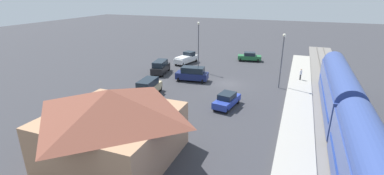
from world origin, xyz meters
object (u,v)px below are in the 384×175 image
at_px(sedan_green, 249,57).
at_px(light_pole_near_platform, 282,55).
at_px(sedan_blue, 227,100).
at_px(light_pole_lot_center, 198,41).
at_px(suv_black, 160,67).
at_px(pedestrian_on_platform, 301,74).
at_px(pickup_white, 187,58).
at_px(station_building, 112,123).
at_px(suv_navy, 192,74).
at_px(suv_tan, 148,87).

distance_m(sedan_green, light_pole_near_platform, 16.48).
distance_m(sedan_blue, light_pole_lot_center, 16.28).
bearing_deg(suv_black, pedestrian_on_platform, -169.78).
bearing_deg(light_pole_lot_center, pickup_white, -47.02).
bearing_deg(suv_black, sedan_green, -131.01).
height_order(pedestrian_on_platform, light_pole_near_platform, light_pole_near_platform).
xyz_separation_m(station_building, sedan_blue, (-5.97, -13.65, -2.25)).
distance_m(pedestrian_on_platform, suv_navy, 16.57).
bearing_deg(sedan_green, suv_black, 48.99).
relative_size(suv_navy, suv_black, 0.99).
bearing_deg(sedan_blue, sedan_green, -86.11).
distance_m(suv_black, light_pole_lot_center, 7.69).
distance_m(pickup_white, suv_navy, 10.87).
bearing_deg(station_building, sedan_green, -96.62).
xyz_separation_m(suv_tan, light_pole_near_platform, (-15.92, -9.47, 3.73)).
distance_m(suv_black, light_pole_near_platform, 19.57).
height_order(suv_tan, light_pole_near_platform, light_pole_near_platform).
xyz_separation_m(suv_black, light_pole_near_platform, (-19.21, 0.23, 3.73)).
height_order(suv_navy, light_pole_lot_center, light_pole_lot_center).
relative_size(station_building, suv_tan, 2.04).
relative_size(pedestrian_on_platform, suv_black, 0.33).
bearing_deg(sedan_green, sedan_blue, 93.89).
relative_size(suv_navy, sedan_green, 1.07).
height_order(station_building, suv_navy, station_building).
bearing_deg(sedan_blue, station_building, 66.39).
height_order(pickup_white, sedan_green, pickup_white).
relative_size(sedan_green, light_pole_lot_center, 0.57).
distance_m(sedan_blue, light_pole_near_platform, 11.45).
relative_size(suv_tan, sedan_green, 1.06).
bearing_deg(station_building, pedestrian_on_platform, -117.19).
xyz_separation_m(suv_navy, sedan_blue, (-7.51, 7.78, -0.27)).
bearing_deg(sedan_blue, light_pole_lot_center, -57.10).
xyz_separation_m(pickup_white, sedan_green, (-10.88, -6.37, -0.15)).
xyz_separation_m(pedestrian_on_platform, suv_navy, (15.53, 5.79, -0.13)).
bearing_deg(sedan_green, pedestrian_on_platform, 133.24).
xyz_separation_m(suv_navy, light_pole_lot_center, (1.01, -5.40, 4.07)).
xyz_separation_m(suv_tan, sedan_green, (-9.07, -23.91, -0.27)).
xyz_separation_m(sedan_green, light_pole_near_platform, (-6.85, 14.45, 4.00)).
bearing_deg(light_pole_lot_center, station_building, 95.44).
xyz_separation_m(sedan_green, suv_black, (12.36, 14.21, 0.27)).
xyz_separation_m(suv_navy, light_pole_near_platform, (-12.74, -1.59, 3.73)).
bearing_deg(sedan_blue, pedestrian_on_platform, -120.58).
distance_m(station_building, light_pole_lot_center, 27.04).
height_order(suv_navy, light_pole_near_platform, light_pole_near_platform).
bearing_deg(pedestrian_on_platform, light_pole_near_platform, 56.43).
height_order(suv_navy, sedan_green, suv_navy).
bearing_deg(suv_tan, pickup_white, -84.10).
height_order(sedan_green, light_pole_near_platform, light_pole_near_platform).
xyz_separation_m(sedan_blue, suv_black, (13.98, -9.60, 0.27)).
relative_size(station_building, suv_navy, 2.02).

